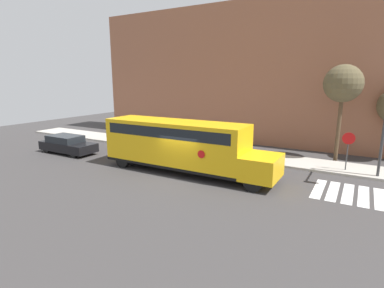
{
  "coord_description": "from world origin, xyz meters",
  "views": [
    {
      "loc": [
        9.06,
        -14.53,
        5.73
      ],
      "look_at": [
        -0.07,
        1.38,
        1.76
      ],
      "focal_mm": 28.0,
      "sensor_mm": 36.0,
      "label": 1
    }
  ],
  "objects": [
    {
      "name": "ground_plane",
      "position": [
        0.0,
        0.0,
        0.0
      ],
      "size": [
        60.0,
        60.0,
        0.0
      ],
      "primitive_type": "plane",
      "color": "#3A3838"
    },
    {
      "name": "sidewalk_strip",
      "position": [
        0.0,
        6.5,
        0.07
      ],
      "size": [
        44.0,
        3.0,
        0.15
      ],
      "color": "#B2ADA3",
      "rests_on": "ground"
    },
    {
      "name": "building_backdrop",
      "position": [
        0.0,
        13.0,
        6.17
      ],
      "size": [
        32.0,
        4.0,
        12.35
      ],
      "color": "#935B42",
      "rests_on": "ground"
    },
    {
      "name": "crosswalk_stripes",
      "position": [
        8.81,
        2.0,
        0.0
      ],
      "size": [
        3.3,
        3.2,
        0.01
      ],
      "color": "white",
      "rests_on": "ground"
    },
    {
      "name": "school_bus",
      "position": [
        -0.63,
        0.88,
        1.83
      ],
      "size": [
        11.18,
        2.57,
        3.2
      ],
      "color": "yellow",
      "rests_on": "ground"
    },
    {
      "name": "parked_car",
      "position": [
        -11.0,
        0.61,
        0.7
      ],
      "size": [
        4.8,
        1.86,
        1.4
      ],
      "color": "black",
      "rests_on": "ground"
    },
    {
      "name": "stop_sign",
      "position": [
        8.45,
        5.94,
        1.7
      ],
      "size": [
        0.74,
        0.1,
        2.54
      ],
      "color": "#38383A",
      "rests_on": "ground"
    },
    {
      "name": "tree_far_sidewalk",
      "position": [
        7.66,
        8.6,
        5.4
      ],
      "size": [
        2.57,
        2.57,
        6.74
      ],
      "color": "brown",
      "rests_on": "ground"
    }
  ]
}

